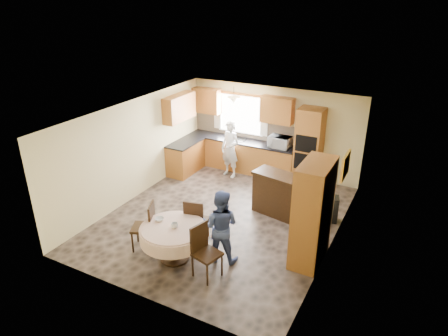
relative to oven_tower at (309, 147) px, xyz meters
name	(u,v)px	position (x,y,z in m)	size (l,w,h in m)	color
floor	(223,217)	(-1.15, -2.69, -1.06)	(5.00, 6.00, 0.01)	brown
ceiling	(223,114)	(-1.15, -2.69, 1.44)	(5.00, 6.00, 0.01)	white
wall_back	(273,131)	(-1.15, 0.31, 0.19)	(5.00, 0.02, 2.50)	#D6C689
wall_front	(136,236)	(-1.15, -5.69, 0.19)	(5.00, 0.02, 2.50)	#D6C689
wall_left	(135,150)	(-3.65, -2.69, 0.19)	(0.02, 6.00, 2.50)	#D6C689
wall_right	(336,193)	(1.35, -2.69, 0.19)	(0.02, 6.00, 2.50)	#D6C689
window	(241,114)	(-2.15, 0.29, 0.54)	(1.40, 0.03, 1.10)	white
curtain_left	(217,110)	(-2.90, 0.24, 0.59)	(0.22, 0.02, 1.15)	white
curtain_right	(264,116)	(-1.40, 0.24, 0.59)	(0.22, 0.02, 1.15)	white
base_cab_back	(241,155)	(-2.00, 0.01, -0.62)	(3.30, 0.60, 0.88)	#B57330
counter_back	(241,141)	(-2.00, 0.01, -0.16)	(3.30, 0.64, 0.04)	black
base_cab_left	(185,158)	(-3.35, -0.89, -0.62)	(0.60, 1.20, 0.88)	#B57330
counter_left	(185,143)	(-3.35, -0.89, -0.16)	(0.64, 1.20, 0.04)	black
backsplash	(246,129)	(-2.00, 0.30, 0.12)	(3.30, 0.02, 0.55)	tan
wall_cab_left	(207,101)	(-3.20, 0.15, 0.85)	(0.85, 0.33, 0.72)	#BF6B2F
wall_cab_right	(277,110)	(-1.00, 0.15, 0.85)	(0.90, 0.33, 0.72)	#BF6B2F
wall_cab_side	(179,108)	(-3.48, -0.89, 0.85)	(0.33, 1.20, 0.72)	#BF6B2F
oven_tower	(309,147)	(0.00, 0.00, 0.00)	(0.66, 0.62, 2.12)	#B57330
oven_upper	(306,144)	(0.00, -0.31, 0.19)	(0.56, 0.01, 0.45)	black
oven_lower	(304,162)	(0.00, -0.31, -0.31)	(0.56, 0.01, 0.45)	black
pendant	(234,100)	(-2.15, -0.19, 1.06)	(0.36, 0.36, 0.18)	beige
sideboard	(281,196)	(-0.03, -1.94, -0.58)	(1.34, 0.55, 0.96)	#341F0E
space_heater	(328,209)	(1.02, -1.67, -0.76)	(0.44, 0.31, 0.60)	black
cupboard	(313,213)	(1.07, -3.28, -0.03)	(0.54, 1.08, 2.06)	#B57330
dining_table	(173,234)	(-1.26, -4.53, -0.49)	(1.29, 1.29, 0.74)	#341F0E
chair_left	(147,224)	(-1.96, -4.46, -0.50)	(0.58, 0.58, 1.02)	#341F0E
chair_back	(195,219)	(-1.19, -3.85, -0.50)	(0.53, 0.53, 1.01)	#341F0E
chair_right	(204,248)	(-0.51, -4.66, -0.49)	(0.55, 0.55, 1.03)	#341F0E
framed_picture	(345,166)	(1.32, -1.89, 0.46)	(0.06, 0.65, 0.54)	gold
microwave	(279,142)	(-0.81, -0.04, 0.02)	(0.58, 0.40, 0.32)	silver
person_sink	(230,149)	(-2.08, -0.53, -0.25)	(0.59, 0.39, 1.61)	silver
person_dining	(220,226)	(-0.47, -4.10, -0.31)	(0.73, 0.57, 1.49)	#3B4B81
bowl_sideboard	(265,173)	(-0.46, -1.94, -0.07)	(0.24, 0.24, 0.06)	#B2B2B2
bottle_sideboard	(301,175)	(0.40, -1.94, 0.06)	(0.13, 0.13, 0.32)	silver
cup_table	(175,226)	(-1.21, -4.54, -0.27)	(0.13, 0.13, 0.10)	#B2B2B2
bowl_table	(159,219)	(-1.63, -4.47, -0.30)	(0.18, 0.18, 0.06)	#B2B2B2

